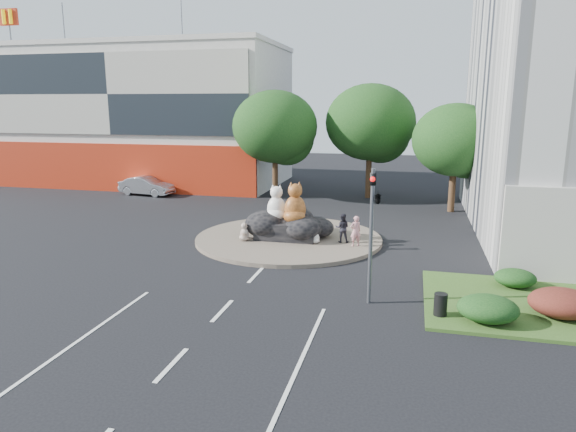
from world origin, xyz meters
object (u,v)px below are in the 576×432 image
cat_white (276,202)px  parked_car (147,186)px  cat_tabby (295,202)px  kitten_white (315,235)px  litter_bin (440,304)px  pedestrian_dark (342,228)px  kitten_calico (244,231)px  pedestrian_pink (356,231)px

cat_white → parked_car: (-13.81, 11.05, -1.33)m
cat_tabby → kitten_white: cat_tabby is taller
kitten_white → litter_bin: kitten_white is taller
pedestrian_dark → parked_car: size_ratio=0.33×
kitten_calico → parked_car: 17.43m
cat_white → cat_tabby: 1.16m
cat_white → parked_car: size_ratio=0.43×
cat_tabby → litter_bin: (7.04, -8.36, -1.69)m
kitten_white → parked_car: 20.00m
pedestrian_dark → parked_car: bearing=-37.4°
kitten_white → pedestrian_pink: 2.10m
pedestrian_pink → litter_bin: bearing=85.7°
pedestrian_pink → cat_tabby: bearing=-39.7°
kitten_calico → pedestrian_pink: (5.77, 0.33, 0.28)m
kitten_calico → pedestrian_pink: 5.79m
kitten_white → pedestrian_dark: bearing=7.2°
pedestrian_dark → cat_white: bearing=-9.3°
pedestrian_dark → litter_bin: (4.54, -8.38, -0.45)m
kitten_calico → kitten_white: bearing=55.5°
cat_white → cat_tabby: (1.10, -0.34, 0.12)m
cat_white → litter_bin: size_ratio=2.50×
parked_car → litter_bin: (21.95, -19.75, -0.24)m
pedestrian_pink → litter_bin: (3.79, -7.81, -0.47)m
cat_white → parked_car: bearing=138.0°
pedestrian_pink → pedestrian_dark: bearing=-67.3°
cat_white → cat_tabby: bearing=-20.4°
cat_white → litter_bin: 12.01m
pedestrian_dark → parked_car: 20.80m
cat_white → kitten_calico: bearing=-143.0°
pedestrian_pink → litter_bin: size_ratio=2.00×
cat_white → pedestrian_dark: bearing=-8.4°
cat_tabby → pedestrian_dark: cat_tabby is taller
kitten_calico → parked_car: bearing=-175.3°
pedestrian_pink → parked_car: size_ratio=0.34×
pedestrian_pink → parked_car: (-18.16, 11.94, -0.23)m
cat_tabby → parked_car: size_ratio=0.48×
parked_car → litter_bin: parked_car is taller
litter_bin → kitten_calico: bearing=141.9°
litter_bin → parked_car: bearing=138.0°
kitten_white → pedestrian_pink: bearing=-15.4°
kitten_white → pedestrian_pink: pedestrian_pink is taller
cat_tabby → pedestrian_pink: (3.25, -0.55, -1.22)m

